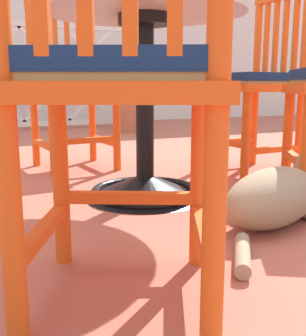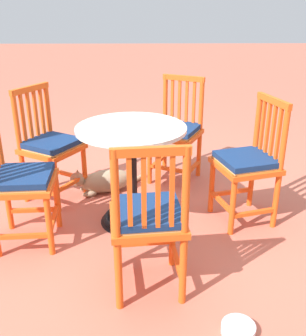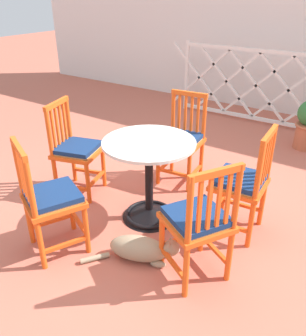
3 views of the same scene
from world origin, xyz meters
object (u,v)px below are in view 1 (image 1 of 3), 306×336
(orange_chair_near_fence, at_px, (255,85))
(tabby_cat, at_px, (280,195))
(cafe_table, at_px, (145,127))
(orange_chair_at_corner, at_px, (119,83))
(orange_chair_by_planter, at_px, (72,85))
(terracotta_planter, at_px, (128,98))

(orange_chair_near_fence, bearing_deg, tabby_cat, -120.86)
(cafe_table, relative_size, tabby_cat, 1.19)
(orange_chair_near_fence, relative_size, orange_chair_at_corner, 1.00)
(orange_chair_at_corner, distance_m, tabby_cat, 0.77)
(orange_chair_by_planter, height_order, terracotta_planter, orange_chair_by_planter)
(cafe_table, xyz_separation_m, orange_chair_by_planter, (-0.11, 0.75, 0.16))
(orange_chair_at_corner, bearing_deg, cafe_table, 64.06)
(cafe_table, relative_size, orange_chair_by_planter, 0.83)
(terracotta_planter, bearing_deg, cafe_table, -108.80)
(orange_chair_at_corner, height_order, terracotta_planter, orange_chair_at_corner)
(cafe_table, distance_m, orange_chair_by_planter, 0.77)
(orange_chair_at_corner, distance_m, terracotta_planter, 3.29)
(terracotta_planter, bearing_deg, orange_chair_near_fence, -92.20)
(orange_chair_by_planter, relative_size, orange_chair_at_corner, 1.00)
(orange_chair_by_planter, height_order, orange_chair_at_corner, same)
(cafe_table, bearing_deg, tabby_cat, -60.52)
(orange_chair_by_planter, bearing_deg, tabby_cat, -72.66)
(tabby_cat, height_order, terracotta_planter, terracotta_planter)
(orange_chair_at_corner, bearing_deg, orange_chair_by_planter, 80.41)
(cafe_table, height_order, terracotta_planter, cafe_table)
(cafe_table, distance_m, orange_chair_near_fence, 0.78)
(cafe_table, bearing_deg, orange_chair_near_fence, 19.87)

